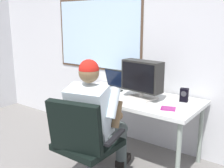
{
  "coord_description": "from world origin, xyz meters",
  "views": [
    {
      "loc": [
        1.66,
        -0.74,
        1.6
      ],
      "look_at": [
        0.08,
        1.39,
        0.96
      ],
      "focal_mm": 42.55,
      "sensor_mm": 36.0,
      "label": 1
    }
  ],
  "objects_px": {
    "crt_monitor": "(142,77)",
    "cd_case": "(168,109)",
    "desk": "(132,101)",
    "desk_speaker": "(184,95)",
    "wine_glass": "(113,91)",
    "laptop": "(111,85)",
    "office_chair": "(83,139)",
    "person_seated": "(96,118)"
  },
  "relations": [
    {
      "from": "desk",
      "to": "cd_case",
      "type": "relative_size",
      "value": 8.86
    },
    {
      "from": "crt_monitor",
      "to": "cd_case",
      "type": "height_order",
      "value": "crt_monitor"
    },
    {
      "from": "laptop",
      "to": "wine_glass",
      "type": "bearing_deg",
      "value": -49.29
    },
    {
      "from": "crt_monitor",
      "to": "person_seated",
      "type": "bearing_deg",
      "value": -105.95
    },
    {
      "from": "person_seated",
      "to": "crt_monitor",
      "type": "bearing_deg",
      "value": 74.05
    },
    {
      "from": "office_chair",
      "to": "person_seated",
      "type": "bearing_deg",
      "value": 100.9
    },
    {
      "from": "person_seated",
      "to": "wine_glass",
      "type": "bearing_deg",
      "value": 101.48
    },
    {
      "from": "laptop",
      "to": "wine_glass",
      "type": "xyz_separation_m",
      "value": [
        0.25,
        -0.29,
        0.02
      ]
    },
    {
      "from": "crt_monitor",
      "to": "cd_case",
      "type": "distance_m",
      "value": 0.49
    },
    {
      "from": "office_chair",
      "to": "person_seated",
      "type": "distance_m",
      "value": 0.28
    },
    {
      "from": "desk_speaker",
      "to": "cd_case",
      "type": "height_order",
      "value": "desk_speaker"
    },
    {
      "from": "wine_glass",
      "to": "desk",
      "type": "bearing_deg",
      "value": 57.89
    },
    {
      "from": "office_chair",
      "to": "cd_case",
      "type": "xyz_separation_m",
      "value": [
        0.52,
        0.69,
        0.21
      ]
    },
    {
      "from": "office_chair",
      "to": "laptop",
      "type": "distance_m",
      "value": 1.05
    },
    {
      "from": "person_seated",
      "to": "cd_case",
      "type": "xyz_separation_m",
      "value": [
        0.57,
        0.44,
        0.09
      ]
    },
    {
      "from": "office_chair",
      "to": "desk",
      "type": "bearing_deg",
      "value": 90.11
    },
    {
      "from": "laptop",
      "to": "desk_speaker",
      "type": "xyz_separation_m",
      "value": [
        0.93,
        0.08,
        0.01
      ]
    },
    {
      "from": "desk",
      "to": "wine_glass",
      "type": "distance_m",
      "value": 0.28
    },
    {
      "from": "desk",
      "to": "person_seated",
      "type": "bearing_deg",
      "value": -94.34
    },
    {
      "from": "cd_case",
      "to": "desk",
      "type": "bearing_deg",
      "value": 162.44
    },
    {
      "from": "wine_glass",
      "to": "crt_monitor",
      "type": "bearing_deg",
      "value": 37.79
    },
    {
      "from": "wine_glass",
      "to": "office_chair",
      "type": "bearing_deg",
      "value": -78.74
    },
    {
      "from": "laptop",
      "to": "desk_speaker",
      "type": "distance_m",
      "value": 0.93
    },
    {
      "from": "desk",
      "to": "office_chair",
      "type": "relative_size",
      "value": 1.67
    },
    {
      "from": "desk",
      "to": "desk_speaker",
      "type": "bearing_deg",
      "value": 16.62
    },
    {
      "from": "desk",
      "to": "person_seated",
      "type": "height_order",
      "value": "person_seated"
    },
    {
      "from": "crt_monitor",
      "to": "wine_glass",
      "type": "bearing_deg",
      "value": -142.21
    },
    {
      "from": "laptop",
      "to": "desk_speaker",
      "type": "relative_size",
      "value": 2.47
    },
    {
      "from": "wine_glass",
      "to": "laptop",
      "type": "bearing_deg",
      "value": 130.71
    },
    {
      "from": "desk",
      "to": "person_seated",
      "type": "distance_m",
      "value": 0.61
    },
    {
      "from": "person_seated",
      "to": "wine_glass",
      "type": "distance_m",
      "value": 0.45
    },
    {
      "from": "crt_monitor",
      "to": "wine_glass",
      "type": "relative_size",
      "value": 3.64
    },
    {
      "from": "desk_speaker",
      "to": "person_seated",
      "type": "bearing_deg",
      "value": -127.75
    },
    {
      "from": "office_chair",
      "to": "desk_speaker",
      "type": "xyz_separation_m",
      "value": [
        0.55,
        1.02,
        0.28
      ]
    },
    {
      "from": "crt_monitor",
      "to": "laptop",
      "type": "distance_m",
      "value": 0.54
    },
    {
      "from": "office_chair",
      "to": "desk_speaker",
      "type": "height_order",
      "value": "office_chair"
    },
    {
      "from": "desk",
      "to": "laptop",
      "type": "xyz_separation_m",
      "value": [
        -0.38,
        0.09,
        0.13
      ]
    },
    {
      "from": "wine_glass",
      "to": "cd_case",
      "type": "relative_size",
      "value": 0.75
    },
    {
      "from": "desk",
      "to": "desk_speaker",
      "type": "relative_size",
      "value": 10.63
    },
    {
      "from": "desk_speaker",
      "to": "cd_case",
      "type": "distance_m",
      "value": 0.34
    },
    {
      "from": "crt_monitor",
      "to": "wine_glass",
      "type": "xyz_separation_m",
      "value": [
        -0.25,
        -0.2,
        -0.16
      ]
    },
    {
      "from": "person_seated",
      "to": "desk_speaker",
      "type": "xyz_separation_m",
      "value": [
        0.6,
        0.77,
        0.16
      ]
    }
  ]
}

